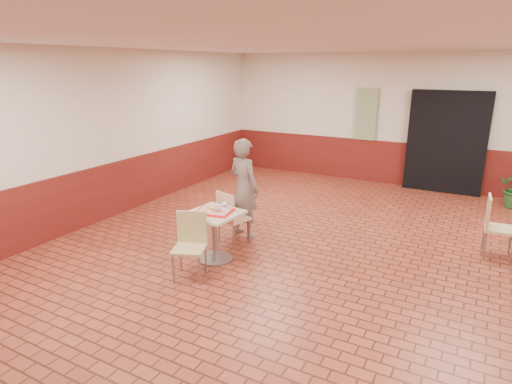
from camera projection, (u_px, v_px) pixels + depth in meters
The scene contains 13 objects.
room_shell at pixel (312, 162), 5.57m from camera, with size 8.01×10.01×3.01m.
wainscot_band at pixel (309, 233), 5.86m from camera, with size 8.00×10.00×1.00m.
corridor_doorway at pixel (446, 142), 9.24m from camera, with size 1.60×0.22×2.20m, color black.
promo_poster at pixel (366, 114), 9.97m from camera, with size 0.50×0.03×1.20m, color gray.
main_table at pixel (214, 228), 6.07m from camera, with size 0.69×0.69×0.73m.
chair_main_front at pixel (190, 242), 5.61m from camera, with size 0.53×0.53×0.88m.
chair_main_back at pixel (231, 215), 6.61m from camera, with size 0.49×0.49×0.86m.
customer at pixel (244, 188), 6.88m from camera, with size 0.59×0.39×1.62m, color #74635A.
serving_tray at pixel (214, 211), 6.00m from camera, with size 0.49×0.38×0.03m.
ring_donut at pixel (211, 207), 6.07m from camera, with size 0.10×0.10×0.03m, color #DDB150.
long_john_donut at pixel (216, 210), 5.95m from camera, with size 0.15×0.08×0.04m.
paper_cup at pixel (224, 206), 6.04m from camera, with size 0.07×0.07×0.09m.
chair_second_left at pixel (495, 223), 6.22m from camera, with size 0.44×0.44×0.90m.
Camera 1 is at (1.98, -5.13, 2.72)m, focal length 30.00 mm.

